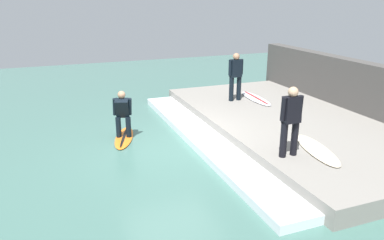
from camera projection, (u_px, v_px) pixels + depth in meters
name	position (u px, v px, depth m)	size (l,w,h in m)	color
ground_plane	(171.00, 148.00, 9.83)	(28.00, 28.00, 0.00)	#426B60
concrete_ledge	(287.00, 124.00, 11.00)	(4.40, 9.02, 0.42)	gray
back_wall	(356.00, 92.00, 11.60)	(0.50, 9.47, 1.92)	#474442
wave_foam_crest	(204.00, 140.00, 10.13)	(0.91, 8.57, 0.20)	silver
surfboard_riding	(124.00, 138.00, 10.46)	(0.99, 1.79, 0.07)	orange
surfer_riding	(123.00, 112.00, 10.22)	(0.49, 0.51, 1.31)	black
surfer_waiting_near	(291.00, 118.00, 8.05)	(0.54, 0.26, 1.57)	black
surfboard_waiting_near	(317.00, 149.00, 8.59)	(0.97, 2.01, 0.06)	beige
surfer_waiting_far	(236.00, 74.00, 12.44)	(0.54, 0.25, 1.60)	black
surfboard_waiting_far	(256.00, 98.00, 12.87)	(0.64, 2.01, 0.07)	silver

